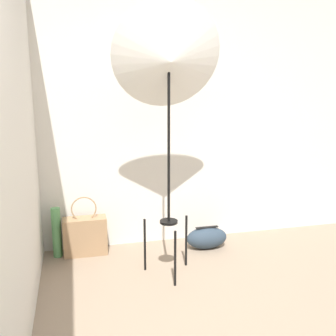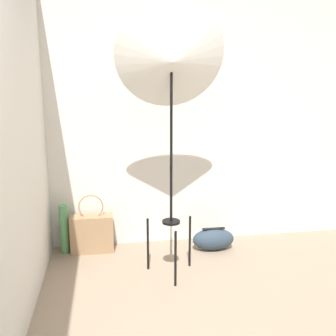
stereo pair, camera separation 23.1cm
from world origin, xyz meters
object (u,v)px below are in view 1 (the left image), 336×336
object	(u,v)px
photo_umbrella	(169,61)
paper_roll	(57,233)
tote_bag	(85,235)
duffel_bag	(207,238)

from	to	relation	value
photo_umbrella	paper_roll	xyz separation A→B (m)	(-0.92, 0.56, -1.51)
tote_bag	duffel_bag	size ratio (longest dim) A/B	1.40
tote_bag	paper_roll	bearing A→B (deg)	178.25
tote_bag	paper_roll	world-z (taller)	tote_bag
duffel_bag	paper_roll	size ratio (longest dim) A/B	0.86
duffel_bag	tote_bag	bearing A→B (deg)	173.02
duffel_bag	paper_roll	xyz separation A→B (m)	(-1.40, 0.15, 0.13)
photo_umbrella	tote_bag	size ratio (longest dim) A/B	3.90
photo_umbrella	tote_bag	bearing A→B (deg)	140.52
photo_umbrella	paper_roll	distance (m)	1.85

